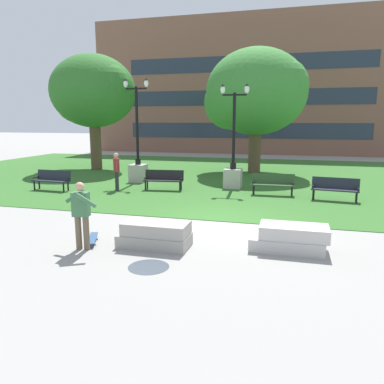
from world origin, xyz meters
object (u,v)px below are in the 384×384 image
concrete_block_center (155,235)px  park_bench_near_left (164,179)px  lamp_post_right (233,167)px  person_skateboarder (81,212)px  concrete_block_left (290,238)px  park_bench_far_right (273,183)px  park_bench_near_right (335,188)px  lamp_post_left (138,162)px  person_bystander_near_lawn (116,169)px  park_bench_far_left (52,179)px  skateboard (92,239)px

concrete_block_center → park_bench_near_left: bearing=107.6°
lamp_post_right → person_skateboarder: bearing=-103.6°
concrete_block_left → person_skateboarder: (-4.99, -1.28, 0.67)m
park_bench_far_right → concrete_block_left: bearing=-83.6°
park_bench_near_right → lamp_post_left: 9.68m
park_bench_near_left → concrete_block_center: bearing=-72.4°
person_skateboarder → person_bystander_near_lawn: (-2.72, 7.48, 0.01)m
concrete_block_left → park_bench_far_left: size_ratio=1.03×
person_skateboarder → skateboard: 1.04m
lamp_post_right → concrete_block_center: bearing=-94.1°
person_skateboarder → park_bench_far_right: size_ratio=0.94×
person_bystander_near_lawn → park_bench_far_right: bearing=6.2°
concrete_block_left → lamp_post_right: (-2.69, 8.20, 0.69)m
skateboard → lamp_post_right: 9.30m
person_bystander_near_lawn → park_bench_far_left: bearing=-165.5°
park_bench_near_right → park_bench_far_left: 12.30m
park_bench_near_left → park_bench_near_right: 7.38m
skateboard → park_bench_far_right: 8.82m
person_skateboarder → park_bench_near_right: size_ratio=0.92×
park_bench_far_right → person_bystander_near_lawn: (-6.94, -0.75, 0.44)m
concrete_block_center → park_bench_near_right: 8.62m
concrete_block_left → park_bench_far_right: bearing=96.4°
person_skateboarder → park_bench_near_left: 8.17m
park_bench_far_left → lamp_post_right: 8.37m
park_bench_near_left → lamp_post_right: (2.99, 1.35, 0.46)m
park_bench_near_left → park_bench_far_left: bearing=-164.2°
concrete_block_center → skateboard: bearing=-174.9°
concrete_block_left → skateboard: (-5.04, -0.75, -0.22)m
concrete_block_left → person_skateboarder: 5.20m
park_bench_far_left → person_bystander_near_lawn: (2.87, 0.74, 0.44)m
skateboard → park_bench_far_left: size_ratio=0.56×
concrete_block_center → person_bystander_near_lawn: (-4.39, 6.79, 0.68)m
person_skateboarder → park_bench_near_right: person_skateboarder is taller
park_bench_near_right → lamp_post_left: lamp_post_left is taller
concrete_block_center → concrete_block_left: size_ratio=0.95×
person_skateboarder → park_bench_near_left: person_skateboarder is taller
concrete_block_left → park_bench_near_left: bearing=129.7°
lamp_post_left → park_bench_far_left: bearing=-131.6°
skateboard → park_bench_near_left: bearing=94.8°
lamp_post_left → person_skateboarder: bearing=-74.7°
lamp_post_left → park_bench_near_left: bearing=-42.1°
concrete_block_center → lamp_post_right: 8.84m
person_skateboarder → skateboard: (-0.05, 0.53, -0.89)m
park_bench_far_right → lamp_post_left: lamp_post_left is taller
lamp_post_left → concrete_block_center: bearing=-64.7°
park_bench_far_left → lamp_post_left: bearing=48.4°
park_bench_near_right → park_bench_far_right: same height
park_bench_far_right → lamp_post_right: size_ratio=0.38×
concrete_block_center → person_skateboarder: (-1.67, -0.69, 0.67)m
concrete_block_center → park_bench_far_left: bearing=140.2°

